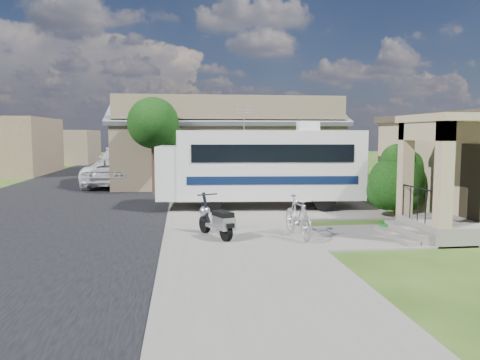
{
  "coord_description": "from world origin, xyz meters",
  "views": [
    {
      "loc": [
        -2.43,
        -13.3,
        2.89
      ],
      "look_at": [
        -0.5,
        2.5,
        1.3
      ],
      "focal_mm": 35.0,
      "sensor_mm": 36.0,
      "label": 1
    }
  ],
  "objects": [
    {
      "name": "garden_hose",
      "position": [
        3.56,
        -0.25,
        0.1
      ],
      "size": [
        0.46,
        0.46,
        0.21
      ],
      "primitive_type": "cylinder",
      "color": "#125E1B",
      "rests_on": "ground"
    },
    {
      "name": "distant_bldg_near",
      "position": [
        -15.0,
        34.0,
        1.6
      ],
      "size": [
        8.0,
        7.0,
        3.2
      ],
      "primitive_type": "cube",
      "color": "#766049",
      "rests_on": "ground"
    },
    {
      "name": "pickup_truck",
      "position": [
        -6.01,
        12.84,
        0.79
      ],
      "size": [
        3.26,
        5.95,
        1.58
      ],
      "primitive_type": "imported",
      "rotation": [
        0.0,
        0.0,
        3.03
      ],
      "color": "white",
      "rests_on": "ground"
    },
    {
      "name": "walk_slab",
      "position": [
        3.0,
        -1.0,
        0.03
      ],
      "size": [
        4.0,
        3.0,
        0.05
      ],
      "primitive_type": "cube",
      "color": "slate",
      "rests_on": "ground"
    },
    {
      "name": "street_tree_a",
      "position": [
        -3.7,
        9.05,
        3.25
      ],
      "size": [
        2.44,
        2.4,
        4.58
      ],
      "color": "#2F1F15",
      "rests_on": "ground"
    },
    {
      "name": "street_tree_c",
      "position": [
        -3.7,
        28.05,
        3.1
      ],
      "size": [
        2.44,
        2.4,
        4.42
      ],
      "color": "#2F1F15",
      "rests_on": "ground"
    },
    {
      "name": "bicycle",
      "position": [
        0.66,
        -1.01,
        0.57
      ],
      "size": [
        0.77,
        1.94,
        1.13
      ],
      "primitive_type": "imported",
      "rotation": [
        0.0,
        0.0,
        0.13
      ],
      "color": "#A9A9B1",
      "rests_on": "ground"
    },
    {
      "name": "driveway_slab",
      "position": [
        1.5,
        4.5,
        0.03
      ],
      "size": [
        7.0,
        6.0,
        0.05
      ],
      "primitive_type": "cube",
      "color": "slate",
      "rests_on": "ground"
    },
    {
      "name": "warehouse",
      "position": [
        0.0,
        13.97,
        1.99
      ],
      "size": [
        12.5,
        8.4,
        5.04
      ],
      "color": "#766049",
      "rests_on": "ground"
    },
    {
      "name": "shrub",
      "position": [
        4.77,
        1.66,
        1.3
      ],
      "size": [
        2.07,
        1.98,
        2.55
      ],
      "color": "#2F1F15",
      "rests_on": "ground"
    },
    {
      "name": "street_tree_b",
      "position": [
        -3.7,
        19.05,
        3.39
      ],
      "size": [
        2.44,
        2.4,
        4.73
      ],
      "color": "#2F1F15",
      "rests_on": "ground"
    },
    {
      "name": "sidewalk_slab",
      "position": [
        -1.0,
        10.0,
        0.03
      ],
      "size": [
        4.0,
        80.0,
        0.06
      ],
      "primitive_type": "cube",
      "color": "slate",
      "rests_on": "ground"
    },
    {
      "name": "motorhome",
      "position": [
        0.57,
        4.38,
        1.69
      ],
      "size": [
        7.83,
        2.98,
        3.93
      ],
      "rotation": [
        0.0,
        0.0,
        -0.08
      ],
      "color": "silver",
      "rests_on": "ground"
    },
    {
      "name": "ground",
      "position": [
        0.0,
        0.0,
        0.0
      ],
      "size": [
        120.0,
        120.0,
        0.0
      ],
      "primitive_type": "plane",
      "color": "#244312"
    },
    {
      "name": "van",
      "position": [
        -6.73,
        19.43,
        0.96
      ],
      "size": [
        3.17,
        6.8,
        1.92
      ],
      "primitive_type": "imported",
      "rotation": [
        0.0,
        0.0,
        0.07
      ],
      "color": "white",
      "rests_on": "ground"
    },
    {
      "name": "street_slab",
      "position": [
        -7.5,
        10.0,
        0.01
      ],
      "size": [
        9.0,
        80.0,
        0.02
      ],
      "primitive_type": "cube",
      "color": "black",
      "rests_on": "ground"
    },
    {
      "name": "scooter",
      "position": [
        -1.53,
        -0.79,
        0.51
      ],
      "size": [
        0.98,
        1.67,
        1.16
      ],
      "rotation": [
        0.0,
        0.0,
        0.42
      ],
      "color": "black",
      "rests_on": "ground"
    }
  ]
}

